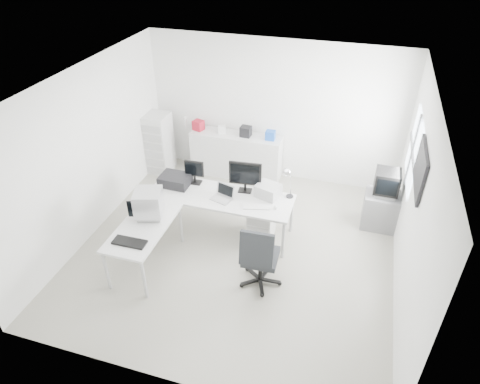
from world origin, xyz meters
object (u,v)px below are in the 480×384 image
(laptop, at_px, (221,194))
(crt_monitor, at_px, (149,203))
(crt_tv, at_px, (387,184))
(lcd_monitor_small, at_px, (194,172))
(lcd_monitor_large, at_px, (245,177))
(filing_cabinet, at_px, (159,143))
(inkjet_printer, at_px, (175,180))
(office_chair, at_px, (261,254))
(drawer_pedestal, at_px, (262,223))
(laser_printer, at_px, (268,191))
(main_desk, at_px, (221,214))
(sideboard, at_px, (236,155))
(tv_cabinet, at_px, (381,210))
(side_desk, at_px, (146,245))

(laptop, bearing_deg, crt_monitor, -122.97)
(laptop, bearing_deg, crt_tv, 39.78)
(laptop, height_order, crt_monitor, crt_monitor)
(lcd_monitor_small, distance_m, lcd_monitor_large, 0.90)
(lcd_monitor_large, distance_m, filing_cabinet, 2.65)
(inkjet_printer, xyz_separation_m, filing_cabinet, (-1.05, 1.51, -0.20))
(office_chair, distance_m, filing_cabinet, 3.84)
(drawer_pedestal, relative_size, inkjet_printer, 1.20)
(laser_printer, relative_size, crt_monitor, 0.73)
(drawer_pedestal, height_order, crt_monitor, crt_monitor)
(main_desk, xyz_separation_m, inkjet_printer, (-0.85, 0.10, 0.46))
(inkjet_printer, distance_m, lcd_monitor_large, 1.22)
(laser_printer, distance_m, filing_cabinet, 2.99)
(crt_monitor, xyz_separation_m, sideboard, (0.54, 2.73, -0.54))
(office_chair, xyz_separation_m, filing_cabinet, (-2.84, 2.58, 0.08))
(inkjet_printer, bearing_deg, crt_tv, 15.12)
(lcd_monitor_large, xyz_separation_m, crt_tv, (2.25, 0.71, -0.15))
(drawer_pedestal, bearing_deg, main_desk, -175.91)
(filing_cabinet, bearing_deg, laser_printer, -27.63)
(tv_cabinet, bearing_deg, side_desk, -149.18)
(lcd_monitor_small, relative_size, laser_printer, 1.13)
(crt_tv, bearing_deg, lcd_monitor_small, -167.30)
(office_chair, bearing_deg, crt_tv, 46.98)
(side_desk, distance_m, laser_printer, 2.13)
(side_desk, xyz_separation_m, lcd_monitor_small, (0.30, 1.35, 0.58))
(tv_cabinet, bearing_deg, main_desk, -159.75)
(crt_tv, bearing_deg, drawer_pedestal, -154.44)
(office_chair, bearing_deg, lcd_monitor_small, 138.22)
(main_desk, relative_size, lcd_monitor_small, 5.75)
(lcd_monitor_large, xyz_separation_m, tv_cabinet, (2.25, 0.71, -0.70))
(side_desk, bearing_deg, laptop, 48.01)
(main_desk, height_order, crt_tv, crt_tv)
(lcd_monitor_large, distance_m, crt_monitor, 1.63)
(filing_cabinet, bearing_deg, side_desk, -68.86)
(crt_tv, bearing_deg, lcd_monitor_large, -162.50)
(lcd_monitor_small, xyz_separation_m, tv_cabinet, (3.15, 0.71, -0.63))
(drawer_pedestal, xyz_separation_m, laser_printer, (0.05, 0.17, 0.56))
(side_desk, relative_size, inkjet_printer, 2.80)
(crt_monitor, bearing_deg, office_chair, -20.72)
(drawer_pedestal, distance_m, inkjet_printer, 1.64)
(lcd_monitor_large, xyz_separation_m, office_chair, (0.60, -1.23, -0.47))
(side_desk, xyz_separation_m, filing_cabinet, (-1.05, 2.71, 0.26))
(crt_tv, bearing_deg, tv_cabinet, 0.00)
(lcd_monitor_large, bearing_deg, crt_tv, 12.12)
(inkjet_printer, relative_size, crt_monitor, 0.99)
(inkjet_printer, bearing_deg, main_desk, -5.58)
(laptop, bearing_deg, lcd_monitor_small, 166.97)
(sideboard, xyz_separation_m, filing_cabinet, (-1.58, -0.28, 0.17))
(crt_monitor, bearing_deg, filing_cabinet, 96.36)
(side_desk, relative_size, crt_tv, 2.80)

